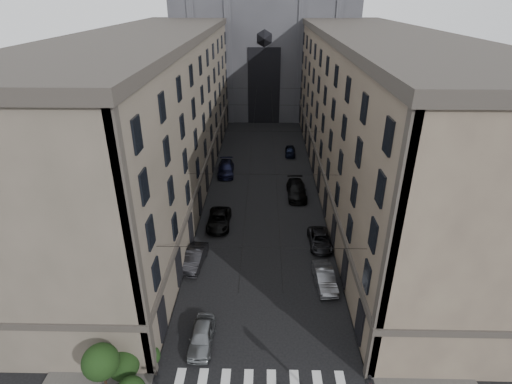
# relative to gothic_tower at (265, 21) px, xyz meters

# --- Properties ---
(sidewalk_left) EXTENTS (7.00, 80.00, 0.15)m
(sidewalk_left) POSITION_rel_gothic_tower_xyz_m (-10.50, -38.96, -17.72)
(sidewalk_left) COLOR #383533
(sidewalk_left) RESTS_ON ground
(sidewalk_right) EXTENTS (7.00, 80.00, 0.15)m
(sidewalk_right) POSITION_rel_gothic_tower_xyz_m (10.50, -38.96, -17.72)
(sidewalk_right) COLOR #383533
(sidewalk_right) RESTS_ON ground
(building_left) EXTENTS (13.60, 60.60, 18.85)m
(building_left) POSITION_rel_gothic_tower_xyz_m (-13.44, -38.96, -8.45)
(building_left) COLOR #524B3F
(building_left) RESTS_ON ground
(building_right) EXTENTS (13.60, 60.60, 18.85)m
(building_right) POSITION_rel_gothic_tower_xyz_m (13.44, -38.96, -8.45)
(building_right) COLOR brown
(building_right) RESTS_ON ground
(gothic_tower) EXTENTS (35.00, 23.00, 58.00)m
(gothic_tower) POSITION_rel_gothic_tower_xyz_m (0.00, 0.00, 0.00)
(gothic_tower) COLOR #2D2D33
(gothic_tower) RESTS_ON ground
(shrub_cluster) EXTENTS (3.90, 4.40, 3.90)m
(shrub_cluster) POSITION_rel_gothic_tower_xyz_m (-8.72, -69.95, -16.00)
(shrub_cluster) COLOR black
(shrub_cluster) RESTS_ON sidewalk_left
(tram_wires) EXTENTS (14.00, 60.00, 0.43)m
(tram_wires) POSITION_rel_gothic_tower_xyz_m (0.00, -39.33, -10.55)
(tram_wires) COLOR black
(tram_wires) RESTS_ON ground
(car_left_near) EXTENTS (1.79, 4.23, 1.43)m
(car_left_near) POSITION_rel_gothic_tower_xyz_m (-4.20, -66.23, -17.08)
(car_left_near) COLOR slate
(car_left_near) RESTS_ON ground
(car_left_midnear) EXTENTS (2.09, 4.70, 1.50)m
(car_left_midnear) POSITION_rel_gothic_tower_xyz_m (-6.20, -56.90, -17.05)
(car_left_midnear) COLOR black
(car_left_midnear) RESTS_ON ground
(car_left_midfar) EXTENTS (2.41, 5.19, 1.44)m
(car_left_midfar) POSITION_rel_gothic_tower_xyz_m (-4.69, -49.82, -17.08)
(car_left_midfar) COLOR black
(car_left_midfar) RESTS_ON ground
(car_left_far) EXTENTS (2.49, 5.52, 1.57)m
(car_left_far) POSITION_rel_gothic_tower_xyz_m (-5.17, -35.90, -17.01)
(car_left_far) COLOR black
(car_left_far) RESTS_ON ground
(car_right_near) EXTENTS (1.92, 4.55, 1.46)m
(car_right_near) POSITION_rel_gothic_tower_xyz_m (5.42, -59.48, -17.07)
(car_right_near) COLOR slate
(car_right_near) RESTS_ON ground
(car_right_midnear) EXTENTS (2.21, 4.65, 1.28)m
(car_right_midnear) POSITION_rel_gothic_tower_xyz_m (5.78, -53.43, -17.16)
(car_right_midnear) COLOR black
(car_right_midnear) RESTS_ON ground
(car_right_midfar) EXTENTS (2.40, 5.70, 1.64)m
(car_right_midfar) POSITION_rel_gothic_tower_xyz_m (4.20, -42.57, -16.98)
(car_right_midfar) COLOR black
(car_right_midfar) RESTS_ON ground
(car_right_far) EXTENTS (1.72, 3.94, 1.32)m
(car_right_far) POSITION_rel_gothic_tower_xyz_m (4.20, -28.46, -17.14)
(car_right_far) COLOR black
(car_right_far) RESTS_ON ground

